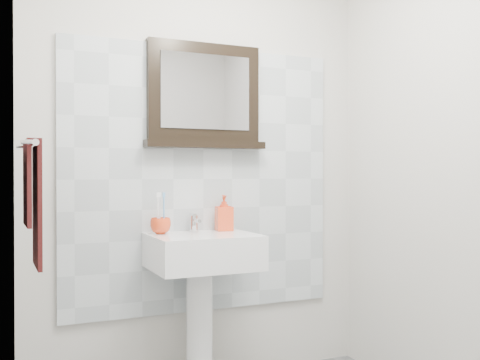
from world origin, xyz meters
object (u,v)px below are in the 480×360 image
framed_mirror (204,98)px  hand_towel (33,193)px  pedestal_sink (202,269)px  soap_dispenser (224,213)px  toothbrush_cup (161,226)px

framed_mirror → hand_towel: size_ratio=1.27×
pedestal_sink → soap_dispenser: size_ratio=4.80×
pedestal_sink → framed_mirror: bearing=66.3°
pedestal_sink → toothbrush_cup: pedestal_sink is taller
pedestal_sink → hand_towel: 0.98m
pedestal_sink → toothbrush_cup: (-0.20, 0.10, 0.23)m
pedestal_sink → framed_mirror: size_ratio=1.38×
hand_towel → pedestal_sink: bearing=14.3°
hand_towel → toothbrush_cup: bearing=25.9°
pedestal_sink → soap_dispenser: 0.35m
toothbrush_cup → framed_mirror: framed_mirror is taller
soap_dispenser → hand_towel: (-1.03, -0.34, 0.14)m
toothbrush_cup → framed_mirror: (0.28, 0.09, 0.70)m
pedestal_sink → toothbrush_cup: bearing=153.2°
soap_dispenser → framed_mirror: framed_mirror is taller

